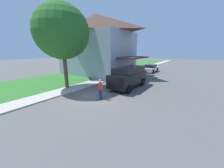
# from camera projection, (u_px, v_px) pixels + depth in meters

# --- Properties ---
(ground_plane) EXTENTS (120.00, 120.00, 0.00)m
(ground_plane) POSITION_uv_depth(u_px,v_px,m) (95.00, 98.00, 10.29)
(ground_plane) COLOR #54514F
(lawn) EXTENTS (10.00, 80.00, 0.08)m
(lawn) POSITION_uv_depth(u_px,v_px,m) (83.00, 75.00, 19.47)
(lawn) COLOR #2D6B28
(lawn) RESTS_ON ground_plane
(sidewalk) EXTENTS (1.80, 80.00, 0.10)m
(sidewalk) POSITION_uv_depth(u_px,v_px,m) (105.00, 79.00, 17.01)
(sidewalk) COLOR #ADA89E
(sidewalk) RESTS_ON ground_plane
(house) EXTENTS (13.43, 7.94, 9.07)m
(house) POSITION_uv_depth(u_px,v_px,m) (97.00, 44.00, 19.83)
(house) COLOR #99A3B2
(house) RESTS_ON lawn
(lawn_tree_near) EXTENTS (5.03, 5.03, 7.88)m
(lawn_tree_near) POSITION_uv_depth(u_px,v_px,m) (62.00, 32.00, 11.55)
(lawn_tree_near) COLOR brown
(lawn_tree_near) RESTS_ON lawn
(suv_parked) EXTENTS (2.11, 5.16, 2.18)m
(suv_parked) POSITION_uv_depth(u_px,v_px,m) (129.00, 76.00, 12.98)
(suv_parked) COLOR black
(suv_parked) RESTS_ON ground_plane
(car_down_street) EXTENTS (1.89, 4.26, 1.32)m
(car_down_street) POSITION_uv_depth(u_px,v_px,m) (151.00, 68.00, 22.87)
(car_down_street) COLOR silver
(car_down_street) RESTS_ON ground_plane
(skateboarder) EXTENTS (0.41, 0.21, 1.63)m
(skateboarder) POSITION_uv_depth(u_px,v_px,m) (100.00, 88.00, 9.86)
(skateboarder) COLOR navy
(skateboarder) RESTS_ON ground_plane
(skateboard) EXTENTS (0.22, 0.83, 0.10)m
(skateboard) POSITION_uv_depth(u_px,v_px,m) (100.00, 98.00, 10.06)
(skateboard) COLOR #236B99
(skateboard) RESTS_ON ground_plane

